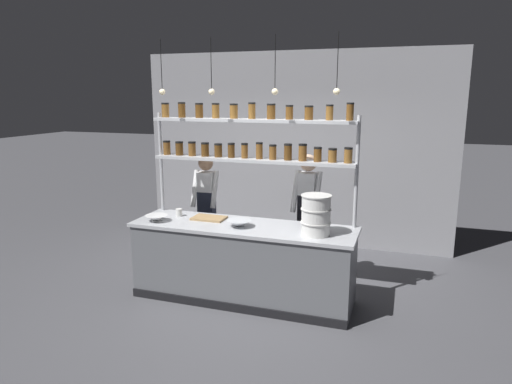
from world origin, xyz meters
TOP-DOWN VIEW (x-y plane):
  - ground_plane at (0.00, 0.00)m, footprint 40.00×40.00m
  - back_wall at (0.00, 2.37)m, footprint 5.05×0.12m
  - prep_counter at (0.00, -0.00)m, footprint 2.65×0.76m
  - spice_shelf_unit at (-0.01, 0.33)m, footprint 2.53×0.28m
  - chef_left at (-0.84, 0.82)m, footprint 0.37×0.29m
  - chef_center at (0.59, 0.79)m, footprint 0.38×0.31m
  - container_stack at (0.88, -0.11)m, footprint 0.33×0.33m
  - cutting_board at (-0.48, 0.11)m, footprint 0.40×0.26m
  - prep_bowl_near_left at (-1.04, -0.17)m, footprint 0.27×0.27m
  - prep_bowl_center_front at (-0.02, -0.08)m, footprint 0.29×0.29m
  - serving_cup_front at (-0.90, 0.12)m, footprint 0.08×0.08m
  - pendant_light_row at (0.01, 0.00)m, footprint 2.10×0.07m

SIDE VIEW (x-z plane):
  - ground_plane at x=0.00m, z-range 0.00..0.00m
  - prep_counter at x=0.00m, z-range 0.00..0.92m
  - chef_left at x=-0.84m, z-range 0.11..1.71m
  - cutting_board at x=-0.48m, z-range 0.92..0.94m
  - prep_bowl_near_left at x=-1.04m, z-range 0.92..0.99m
  - prep_bowl_center_front at x=-0.02m, z-range 0.92..1.00m
  - serving_cup_front at x=-0.90m, z-range 0.92..1.01m
  - chef_center at x=0.59m, z-range 0.13..1.81m
  - container_stack at x=0.88m, z-range 0.92..1.36m
  - back_wall at x=0.00m, z-range 0.00..3.08m
  - spice_shelf_unit at x=-0.01m, z-range 0.67..3.00m
  - pendant_light_row at x=0.01m, z-range 2.16..2.78m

